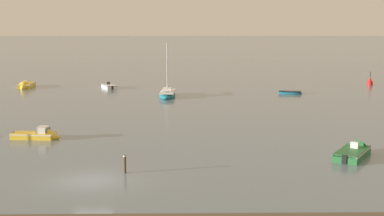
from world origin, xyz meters
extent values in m
plane|color=slate|center=(0.00, 0.00, 0.00)|extent=(800.00, 800.00, 0.00)
cube|color=#23602D|center=(18.24, 5.69, 0.21)|extent=(3.69, 4.52, 0.83)
cone|color=#23602D|center=(19.38, 7.57, 0.21)|extent=(2.11, 1.99, 1.66)
cube|color=silver|center=(18.26, 5.73, 0.52)|extent=(3.77, 4.62, 0.09)
cube|color=silver|center=(18.57, 6.24, 0.85)|extent=(0.66, 0.60, 0.46)
cube|color=black|center=(17.17, 3.92, 0.33)|extent=(0.42, 0.39, 0.59)
cube|color=gold|center=(-18.33, 51.74, 0.22)|extent=(2.13, 4.61, 0.89)
cone|color=gold|center=(-18.19, 49.38, 0.22)|extent=(1.86, 1.51, 1.78)
cube|color=silver|center=(-18.32, 51.69, 0.55)|extent=(2.17, 4.72, 0.10)
cube|color=silver|center=(-18.29, 51.05, 0.91)|extent=(0.61, 0.43, 0.49)
cube|color=black|center=(-18.45, 53.94, 0.36)|extent=(0.37, 0.30, 0.63)
cube|color=white|center=(-5.41, 50.28, 0.18)|extent=(2.80, 3.97, 0.72)
cone|color=white|center=(-6.13, 52.05, 0.18)|extent=(1.77, 1.61, 1.45)
cube|color=#33383F|center=(-5.42, 50.32, 0.45)|extent=(2.86, 4.06, 0.08)
cube|color=#33383F|center=(-5.62, 50.80, 0.74)|extent=(0.57, 0.48, 0.40)
cube|color=black|center=(-4.73, 48.62, 0.29)|extent=(0.35, 0.32, 0.51)
cube|color=gold|center=(-7.03, 13.01, 0.18)|extent=(3.75, 1.93, 0.71)
cone|color=gold|center=(-5.16, 12.78, 0.18)|extent=(1.29, 1.55, 1.42)
cube|color=silver|center=(-6.99, 13.01, 0.44)|extent=(3.83, 1.97, 0.08)
cube|color=silver|center=(-6.18, 12.90, 0.80)|extent=(1.00, 1.22, 0.55)
cube|color=#384751|center=(-5.75, 12.85, 0.84)|extent=(0.33, 1.09, 0.44)
cube|color=black|center=(-8.77, 13.23, 0.28)|extent=(0.25, 0.31, 0.50)
ellipsoid|color=#197084|center=(3.73, 40.48, 0.23)|extent=(2.33, 6.79, 1.16)
cube|color=silver|center=(3.73, 40.48, 0.69)|extent=(2.08, 5.77, 0.12)
cube|color=silver|center=(3.72, 40.15, 1.02)|extent=(1.21, 1.66, 0.42)
cylinder|color=#B7BABF|center=(3.71, 39.88, 3.99)|extent=(0.12, 0.12, 6.37)
cylinder|color=beige|center=(3.76, 41.32, 1.45)|extent=(0.37, 3.70, 0.23)
ellipsoid|color=#197084|center=(20.84, 43.14, 0.12)|extent=(3.53, 1.93, 0.53)
cube|color=black|center=(20.84, 43.14, 0.34)|extent=(3.26, 1.84, 0.07)
cube|color=black|center=(20.84, 43.14, 0.26)|extent=(0.46, 1.05, 0.05)
cylinder|color=red|center=(35.94, 54.52, 0.17)|extent=(0.90, 0.90, 0.70)
cone|color=red|center=(35.94, 54.52, 0.87)|extent=(0.72, 0.72, 0.70)
cylinder|color=black|center=(35.94, 54.52, 1.67)|extent=(0.10, 0.10, 0.90)
cylinder|color=#443323|center=(1.97, 1.82, 0.54)|extent=(0.18, 0.18, 1.36)
cylinder|color=silver|center=(1.97, 1.82, 1.16)|extent=(0.22, 0.22, 0.08)
camera|label=1|loc=(5.81, -33.89, 9.80)|focal=51.97mm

